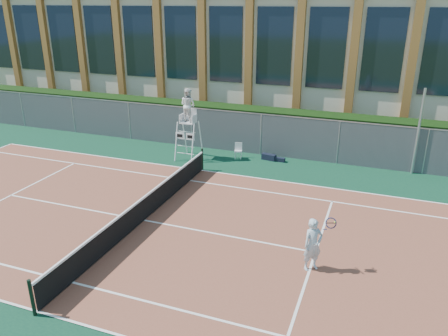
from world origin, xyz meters
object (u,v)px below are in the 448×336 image
(umpire_chair, at_px, (188,107))
(plastic_chair, at_px, (238,149))
(steel_pole, at_px, (418,132))
(tennis_player, at_px, (313,244))

(umpire_chair, height_order, plastic_chair, umpire_chair)
(steel_pole, distance_m, plastic_chair, 8.64)
(plastic_chair, bearing_deg, steel_pole, 5.71)
(steel_pole, relative_size, umpire_chair, 1.11)
(tennis_player, bearing_deg, plastic_chair, 121.22)
(steel_pole, bearing_deg, tennis_player, -107.85)
(plastic_chair, relative_size, tennis_player, 0.48)
(steel_pole, height_order, tennis_player, steel_pole)
(umpire_chair, bearing_deg, tennis_player, -45.85)
(plastic_chair, height_order, tennis_player, tennis_player)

